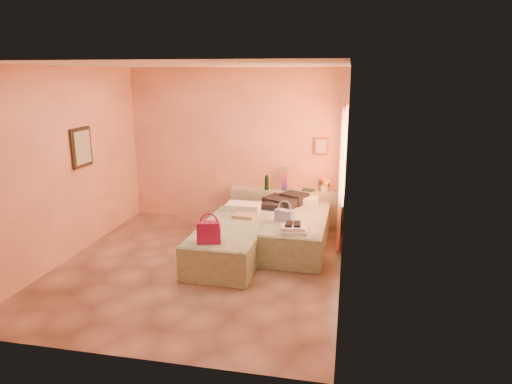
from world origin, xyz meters
TOP-DOWN VIEW (x-y plane):
  - ground at (0.00, 0.00)m, footprint 4.50×4.50m
  - room_walls at (0.21, 0.57)m, footprint 4.02×4.51m
  - headboard_ledge at (0.98, 2.10)m, footprint 2.05×0.30m
  - bed_left at (0.38, 0.40)m, footprint 0.94×2.02m
  - bed_right at (1.28, 1.05)m, footprint 0.94×2.02m
  - water_bottle at (0.61, 2.06)m, footprint 0.08×0.08m
  - rainbow_box at (0.93, 2.10)m, footprint 0.09×0.09m
  - small_dish at (0.60, 2.14)m, footprint 0.14×0.14m
  - green_book at (1.36, 2.13)m, footprint 0.24×0.21m
  - flower_vase at (1.64, 2.17)m, footprint 0.25×0.25m
  - magenta_handbag at (0.26, -0.33)m, footprint 0.35×0.25m
  - khaki_garment at (0.47, 0.83)m, footprint 0.34×0.28m
  - clothes_pile at (1.00, 1.60)m, footprint 0.75×0.75m
  - blue_handbag at (1.13, 0.73)m, footprint 0.32×0.23m
  - towel_stack at (1.33, 0.27)m, footprint 0.39×0.34m
  - sandal_pair at (1.31, 0.32)m, footprint 0.19×0.25m

SIDE VIEW (x-z plane):
  - ground at x=0.00m, z-range 0.00..0.00m
  - bed_left at x=0.38m, z-range 0.00..0.50m
  - bed_right at x=1.28m, z-range 0.00..0.50m
  - headboard_ledge at x=0.98m, z-range 0.00..0.65m
  - khaki_garment at x=0.47m, z-range 0.50..0.56m
  - towel_stack at x=1.33m, z-range 0.50..0.60m
  - clothes_pile at x=1.00m, z-range 0.50..0.68m
  - blue_handbag at x=1.13m, z-range 0.50..0.69m
  - sandal_pair at x=1.31m, z-range 0.60..0.63m
  - magenta_handbag at x=0.26m, z-range 0.50..0.79m
  - small_dish at x=0.60m, z-range 0.65..0.68m
  - green_book at x=1.36m, z-range 0.65..0.68m
  - water_bottle at x=0.61m, z-range 0.65..0.91m
  - flower_vase at x=1.64m, z-range 0.65..0.94m
  - rainbow_box at x=0.93m, z-range 0.65..1.06m
  - room_walls at x=0.21m, z-range 0.38..3.19m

